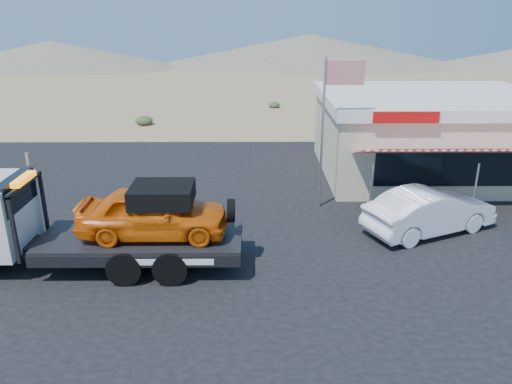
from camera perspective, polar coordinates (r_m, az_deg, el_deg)
ground at (r=16.63m, az=-7.20°, el=-7.53°), size 120.00×120.00×0.00m
asphalt_lot at (r=19.22m, az=-0.26°, el=-3.35°), size 32.00×24.00×0.02m
tow_truck at (r=16.23m, az=-18.80°, el=-2.99°), size 8.93×2.65×2.99m
white_sedan at (r=19.06m, az=19.23°, el=-2.07°), size 5.20×3.59×1.63m
jerky_store at (r=25.71m, az=19.12°, el=6.34°), size 10.40×9.97×3.90m
flagpole at (r=19.72m, az=8.36°, el=8.54°), size 1.55×0.10×6.00m
distant_hills at (r=70.95m, az=-10.28°, el=15.35°), size 126.00×48.00×4.20m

